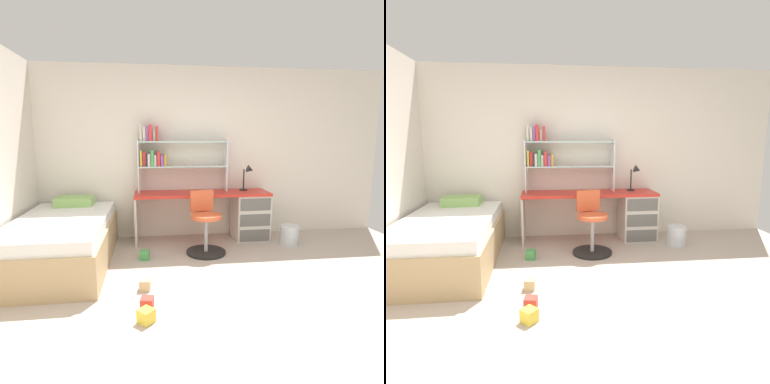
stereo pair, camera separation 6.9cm
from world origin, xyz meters
The scene contains 12 objects.
ground_plane centered at (0.00, 0.00, -0.01)m, with size 5.75×5.94×0.02m, color #B2A393.
room_shell centered at (-1.22, 1.23, 1.26)m, with size 5.75×5.94×2.53m.
desk centered at (0.51, 2.19, 0.41)m, with size 1.94×0.51×0.72m.
bookshelf_hutch centered at (-0.50, 2.33, 1.27)m, with size 1.30×0.22×0.96m.
desk_lamp centered at (0.69, 2.24, 0.98)m, with size 0.20×0.17×0.38m.
swivel_chair centered at (-0.06, 1.66, 0.33)m, with size 0.52×0.52×0.81m.
bed_platform centered at (-1.81, 1.50, 0.29)m, with size 1.09×1.92×0.69m.
waste_bin centered at (1.19, 1.83, 0.14)m, with size 0.26×0.26×0.27m, color silver.
toy_block_natural_0 centered at (-0.83, 0.70, 0.05)m, with size 0.11×0.11×0.11m, color tan.
toy_block_yellow_1 centered at (-0.81, 0.12, 0.06)m, with size 0.12×0.12×0.12m, color gold.
toy_block_green_2 centered at (-0.85, 1.52, 0.06)m, with size 0.11×0.11×0.11m, color #479E51.
toy_block_red_3 centered at (-0.81, 0.32, 0.06)m, with size 0.11×0.11×0.11m, color red.
Camera 2 is at (-0.68, -2.34, 1.52)m, focal length 29.98 mm.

